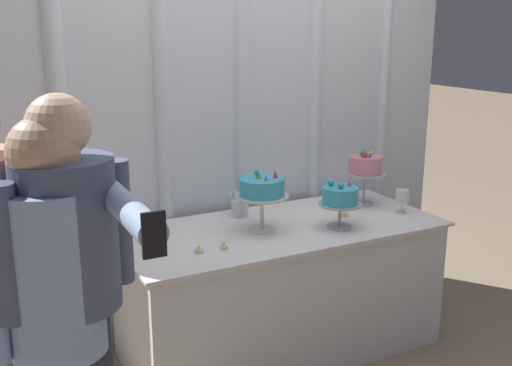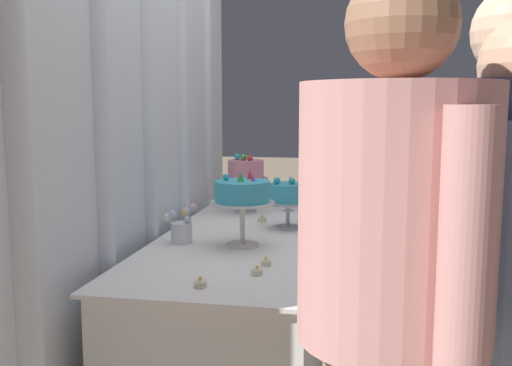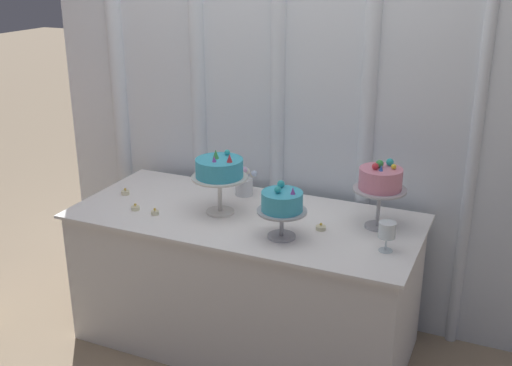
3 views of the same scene
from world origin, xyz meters
TOP-DOWN VIEW (x-y plane):
  - ground_plane at (0.00, 0.00)m, footprint 24.00×24.00m
  - draped_curtain at (-0.04, 0.57)m, footprint 2.90×0.17m
  - cake_table at (0.00, 0.10)m, footprint 1.78×0.80m
  - cake_display_leftmost at (-0.13, 0.08)m, footprint 0.29×0.29m
  - cake_display_center at (0.27, -0.07)m, footprint 0.24×0.24m
  - cake_display_rightmost at (0.66, 0.23)m, footprint 0.26×0.26m
  - wine_glass at (0.75, -0.01)m, footprint 0.08×0.08m
  - flower_vase at (-0.12, 0.36)m, footprint 0.13×0.15m
  - tealight_far_left at (-0.73, 0.10)m, footprint 0.05×0.05m
  - tealight_near_left at (-0.55, -0.07)m, footprint 0.04×0.04m
  - tealight_near_right at (-0.43, -0.08)m, footprint 0.04×0.04m
  - tealight_far_right at (0.41, 0.09)m, footprint 0.05×0.05m
  - guest_man_dark_suit at (-1.27, -0.77)m, footprint 0.46×0.42m
  - guest_girl_blue_dress at (-1.32, -0.79)m, footprint 0.47×0.63m

SIDE VIEW (x-z plane):
  - ground_plane at x=0.00m, z-range 0.00..0.00m
  - cake_table at x=0.00m, z-range 0.00..0.74m
  - tealight_far_right at x=0.41m, z-range 0.74..0.77m
  - tealight_near_left at x=-0.55m, z-range 0.74..0.77m
  - tealight_near_right at x=-0.43m, z-range 0.74..0.77m
  - tealight_far_left at x=-0.73m, z-range 0.74..0.77m
  - flower_vase at x=-0.12m, z-range 0.72..0.90m
  - wine_glass at x=0.75m, z-range 0.77..0.91m
  - guest_girl_blue_dress at x=-1.32m, z-range 0.09..1.65m
  - guest_man_dark_suit at x=-1.27m, z-range 0.08..1.71m
  - cake_display_center at x=0.27m, z-range 0.78..1.05m
  - cake_display_leftmost at x=-0.13m, z-range 0.80..1.14m
  - cake_display_rightmost at x=0.66m, z-range 0.81..1.15m
  - draped_curtain at x=-0.04m, z-range 0.10..2.80m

